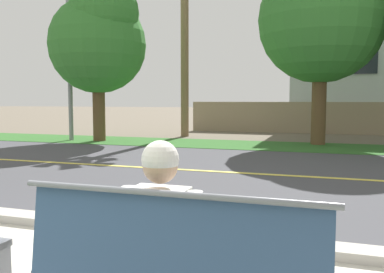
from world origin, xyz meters
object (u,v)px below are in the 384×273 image
shade_tree_left (326,10)px  seated_person_white (167,231)px  streetlamp (72,23)px  shade_tree_far_left (99,37)px

shade_tree_left → seated_person_white: bearing=-93.7°
streetlamp → shade_tree_far_left: size_ratio=1.32×
seated_person_white → shade_tree_far_left: bearing=122.5°
seated_person_white → shade_tree_left: shade_tree_left is taller
seated_person_white → streetlamp: size_ratio=0.17×
seated_person_white → streetlamp: 13.97m
seated_person_white → streetlamp: (-8.04, 10.84, 3.60)m
seated_person_white → shade_tree_left: size_ratio=0.19×
streetlamp → shade_tree_far_left: 1.38m
seated_person_white → shade_tree_left: bearing=86.3°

